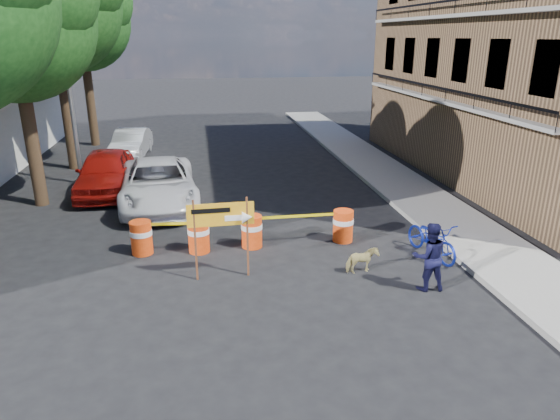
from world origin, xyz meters
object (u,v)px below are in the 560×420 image
object	(u,v)px
barrel_mid_right	(252,231)
detour_sign	(230,220)
dog	(362,261)
barrel_far_left	(141,237)
pedestrian	(429,257)
bicycle	(434,222)
barrel_far_right	(343,225)
suv_white	(158,184)
sedan_silver	(131,144)
barrel_mid_left	(199,235)
sedan_red	(106,172)

from	to	relation	value
barrel_mid_right	detour_sign	world-z (taller)	detour_sign
barrel_mid_right	dog	xyz separation A→B (m)	(2.47, -2.02, -0.14)
detour_sign	barrel_far_left	bearing A→B (deg)	140.74
pedestrian	bicycle	distance (m)	1.88
barrel_far_right	dog	bearing A→B (deg)	-92.87
suv_white	barrel_far_right	bearing A→B (deg)	-42.47
sedan_silver	barrel_mid_left	bearing A→B (deg)	-70.66
barrel_far_right	bicycle	distance (m)	2.47
pedestrian	dog	bearing A→B (deg)	-36.92
bicycle	detour_sign	bearing A→B (deg)	170.80
barrel_mid_right	sedan_red	world-z (taller)	sedan_red
dog	suv_white	world-z (taller)	suv_white
detour_sign	barrel_mid_right	bearing A→B (deg)	67.33
dog	detour_sign	bearing A→B (deg)	73.53
barrel_mid_left	bicycle	size ratio (longest dim) A/B	0.47
barrel_mid_right	barrel_far_right	xyz separation A→B (m)	(2.57, 0.00, 0.00)
pedestrian	dog	xyz separation A→B (m)	(-1.21, 1.02, -0.48)
barrel_mid_right	dog	bearing A→B (deg)	-39.32
detour_sign	pedestrian	xyz separation A→B (m)	(4.35, -1.31, -0.66)
barrel_far_left	barrel_mid_left	size ratio (longest dim) A/B	1.00
pedestrian	sedan_red	world-z (taller)	pedestrian
barrel_far_left	pedestrian	xyz separation A→B (m)	(6.61, -3.06, 0.33)
pedestrian	sedan_silver	bearing A→B (deg)	-57.65
barrel_far_left	barrel_mid_right	world-z (taller)	same
barrel_mid_right	sedan_red	xyz separation A→B (m)	(-4.73, 5.88, 0.31)
barrel_far_left	detour_sign	bearing A→B (deg)	-37.86
barrel_far_right	bicycle	world-z (taller)	bicycle
barrel_far_left	bicycle	distance (m)	7.63
barrel_far_left	pedestrian	size ratio (longest dim) A/B	0.56
barrel_far_left	detour_sign	distance (m)	3.02
barrel_far_right	sedan_silver	bearing A→B (deg)	121.42
suv_white	sedan_red	distance (m)	2.66
dog	barrel_mid_left	bearing A→B (deg)	52.67
barrel_mid_left	barrel_far_right	bearing A→B (deg)	1.51
bicycle	barrel_far_right	bearing A→B (deg)	132.12
pedestrian	bicycle	bearing A→B (deg)	-114.85
barrel_mid_left	suv_white	bearing A→B (deg)	107.15
detour_sign	bicycle	xyz separation A→B (m)	(5.23, 0.35, -0.51)
barrel_mid_right	bicycle	xyz separation A→B (m)	(4.56, -1.38, 0.48)
barrel_mid_left	barrel_far_right	size ratio (longest dim) A/B	1.00
barrel_mid_right	barrel_far_right	size ratio (longest dim) A/B	1.00
pedestrian	suv_white	size ratio (longest dim) A/B	0.30
barrel_far_left	barrel_mid_right	distance (m)	2.93
barrel_far_left	barrel_far_right	bearing A→B (deg)	-0.21
barrel_far_right	sedan_silver	world-z (taller)	sedan_silver
barrel_mid_left	suv_white	size ratio (longest dim) A/B	0.17
barrel_far_right	suv_white	xyz separation A→B (m)	(-5.31, 4.11, 0.28)
dog	sedan_silver	distance (m)	15.26
pedestrian	barrel_mid_left	bearing A→B (deg)	-26.76
pedestrian	suv_white	world-z (taller)	pedestrian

